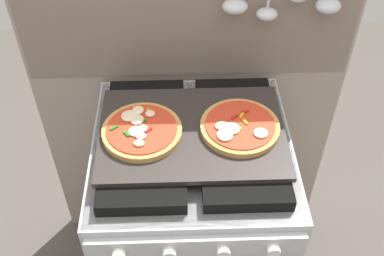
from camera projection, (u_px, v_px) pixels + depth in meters
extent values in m
cube|color=gray|center=(189.00, 93.00, 1.72)|extent=(1.10, 0.03, 1.55)
cube|color=gray|center=(188.00, 2.00, 1.44)|extent=(1.08, 0.00, 0.56)
ellipsoid|color=silver|center=(235.00, 6.00, 1.42)|extent=(0.08, 0.07, 0.04)
ellipsoid|color=silver|center=(267.00, 14.00, 1.45)|extent=(0.07, 0.06, 0.04)
ellipsoid|color=silver|center=(328.00, 6.00, 1.43)|extent=(0.08, 0.07, 0.04)
cube|color=#B7BABF|center=(192.00, 225.00, 1.72)|extent=(0.60, 0.60, 0.86)
cube|color=black|center=(192.00, 145.00, 1.42)|extent=(0.59, 0.59, 0.01)
cube|color=black|center=(145.00, 140.00, 1.40)|extent=(0.24, 0.51, 0.04)
cube|color=black|center=(239.00, 138.00, 1.41)|extent=(0.24, 0.51, 0.04)
cube|color=#B7BABF|center=(196.00, 246.00, 1.24)|extent=(0.58, 0.02, 0.07)
cylinder|color=silver|center=(119.00, 255.00, 1.22)|extent=(0.04, 0.02, 0.04)
cylinder|color=silver|center=(169.00, 254.00, 1.22)|extent=(0.04, 0.02, 0.04)
cylinder|color=silver|center=(224.00, 252.00, 1.23)|extent=(0.04, 0.02, 0.04)
cylinder|color=silver|center=(274.00, 250.00, 1.23)|extent=(0.04, 0.02, 0.04)
cube|color=#2D2826|center=(192.00, 132.00, 1.38)|extent=(0.54, 0.38, 0.02)
cylinder|color=#C18947|center=(142.00, 131.00, 1.36)|extent=(0.23, 0.23, 0.02)
cylinder|color=red|center=(142.00, 129.00, 1.36)|extent=(0.20, 0.20, 0.00)
ellipsoid|color=beige|center=(139.00, 143.00, 1.31)|extent=(0.03, 0.03, 0.01)
ellipsoid|color=beige|center=(135.00, 131.00, 1.34)|extent=(0.04, 0.04, 0.01)
ellipsoid|color=beige|center=(141.00, 136.00, 1.33)|extent=(0.03, 0.03, 0.01)
ellipsoid|color=beige|center=(138.00, 110.00, 1.40)|extent=(0.03, 0.04, 0.01)
ellipsoid|color=beige|center=(150.00, 113.00, 1.39)|extent=(0.03, 0.03, 0.01)
ellipsoid|color=beige|center=(143.00, 128.00, 1.35)|extent=(0.03, 0.03, 0.01)
ellipsoid|color=beige|center=(137.00, 120.00, 1.37)|extent=(0.04, 0.04, 0.01)
ellipsoid|color=beige|center=(129.00, 116.00, 1.39)|extent=(0.05, 0.05, 0.01)
cube|color=#19721E|center=(114.00, 128.00, 1.35)|extent=(0.02, 0.02, 0.00)
cube|color=#19721E|center=(142.00, 121.00, 1.37)|extent=(0.02, 0.01, 0.00)
cube|color=red|center=(141.00, 124.00, 1.36)|extent=(0.01, 0.03, 0.00)
cube|color=#19721E|center=(127.00, 134.00, 1.33)|extent=(0.02, 0.02, 0.00)
cube|color=#19721E|center=(138.00, 131.00, 1.34)|extent=(0.01, 0.02, 0.00)
cube|color=gold|center=(150.00, 111.00, 1.40)|extent=(0.02, 0.02, 0.00)
cube|color=red|center=(148.00, 130.00, 1.34)|extent=(0.02, 0.02, 0.00)
cube|color=red|center=(136.00, 124.00, 1.36)|extent=(0.01, 0.02, 0.00)
cube|color=red|center=(140.00, 132.00, 1.34)|extent=(0.02, 0.02, 0.00)
cylinder|color=#C18947|center=(240.00, 128.00, 1.37)|extent=(0.23, 0.23, 0.02)
cylinder|color=red|center=(240.00, 125.00, 1.37)|extent=(0.20, 0.20, 0.00)
ellipsoid|color=beige|center=(233.00, 130.00, 1.34)|extent=(0.04, 0.03, 0.01)
ellipsoid|color=beige|center=(261.00, 133.00, 1.33)|extent=(0.04, 0.04, 0.01)
ellipsoid|color=beige|center=(231.00, 127.00, 1.35)|extent=(0.05, 0.04, 0.01)
ellipsoid|color=beige|center=(222.00, 126.00, 1.36)|extent=(0.04, 0.04, 0.01)
ellipsoid|color=beige|center=(225.00, 135.00, 1.33)|extent=(0.05, 0.05, 0.01)
cube|color=#19721E|center=(225.00, 123.00, 1.37)|extent=(0.03, 0.01, 0.00)
cube|color=gold|center=(242.00, 115.00, 1.39)|extent=(0.02, 0.03, 0.00)
cube|color=gold|center=(239.00, 130.00, 1.34)|extent=(0.02, 0.02, 0.00)
cube|color=gold|center=(245.00, 122.00, 1.37)|extent=(0.02, 0.03, 0.00)
cube|color=red|center=(245.00, 111.00, 1.40)|extent=(0.03, 0.01, 0.00)
cube|color=red|center=(234.00, 117.00, 1.38)|extent=(0.02, 0.02, 0.00)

